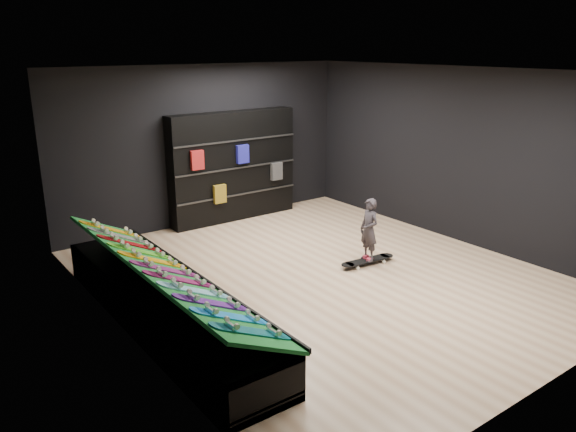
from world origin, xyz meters
TOP-DOWN VIEW (x-y plane):
  - floor at (0.00, 0.00)m, footprint 6.00×7.00m
  - ceiling at (0.00, 0.00)m, footprint 6.00×7.00m
  - wall_back at (0.00, 3.50)m, footprint 6.00×0.02m
  - wall_front at (0.00, -3.50)m, footprint 6.00×0.02m
  - wall_left at (-3.00, 0.00)m, footprint 0.02×7.00m
  - wall_right at (3.00, 0.00)m, footprint 0.02×7.00m
  - display_rack at (-2.55, 0.00)m, footprint 0.90×4.50m
  - turf_ramp at (-2.50, 0.00)m, footprint 0.92×4.50m
  - back_shelving at (0.48, 3.32)m, footprint 2.65×0.31m
  - floor_skateboard at (0.88, -0.05)m, footprint 1.00×0.32m
  - child at (0.88, -0.05)m, footprint 0.18×0.24m
  - display_board_0 at (-2.49, -1.90)m, footprint 0.93×0.22m
  - display_board_1 at (-2.49, -1.52)m, footprint 0.93×0.22m
  - display_board_2 at (-2.49, -1.14)m, footprint 0.93×0.22m
  - display_board_3 at (-2.49, -0.76)m, footprint 0.93×0.22m
  - display_board_4 at (-2.49, -0.38)m, footprint 0.93×0.22m
  - display_board_5 at (-2.49, 0.00)m, footprint 0.93×0.22m
  - display_board_6 at (-2.49, 0.38)m, footprint 0.93×0.22m
  - display_board_7 at (-2.49, 0.76)m, footprint 0.93×0.22m
  - display_board_8 at (-2.49, 1.14)m, footprint 0.93×0.22m
  - display_board_9 at (-2.49, 1.52)m, footprint 0.93×0.22m
  - display_board_10 at (-2.49, 1.90)m, footprint 0.93×0.22m

SIDE VIEW (x-z plane):
  - floor at x=0.00m, z-range -0.01..0.01m
  - floor_skateboard at x=0.88m, z-range 0.00..0.09m
  - display_rack at x=-2.55m, z-range 0.00..0.50m
  - child at x=0.88m, z-range 0.09..0.69m
  - turf_ramp at x=-2.50m, z-range 0.48..0.94m
  - display_board_0 at x=-2.49m, z-range 0.49..0.99m
  - display_board_1 at x=-2.49m, z-range 0.49..0.99m
  - display_board_2 at x=-2.49m, z-range 0.49..0.99m
  - display_board_3 at x=-2.49m, z-range 0.49..0.99m
  - display_board_4 at x=-2.49m, z-range 0.49..0.99m
  - display_board_5 at x=-2.49m, z-range 0.49..0.99m
  - display_board_6 at x=-2.49m, z-range 0.49..0.99m
  - display_board_7 at x=-2.49m, z-range 0.49..0.99m
  - display_board_8 at x=-2.49m, z-range 0.49..0.99m
  - display_board_9 at x=-2.49m, z-range 0.49..0.99m
  - display_board_10 at x=-2.49m, z-range 0.49..0.99m
  - back_shelving at x=0.48m, z-range 0.00..2.12m
  - wall_back at x=0.00m, z-range 0.00..3.00m
  - wall_front at x=0.00m, z-range 0.00..3.00m
  - wall_left at x=-3.00m, z-range 0.00..3.00m
  - wall_right at x=3.00m, z-range 0.00..3.00m
  - ceiling at x=0.00m, z-range 3.00..3.00m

